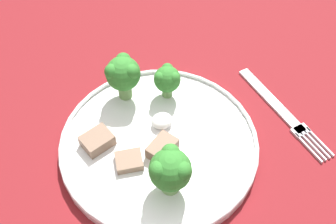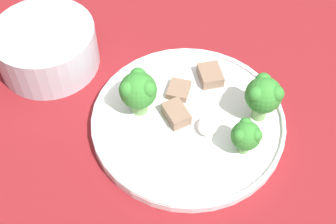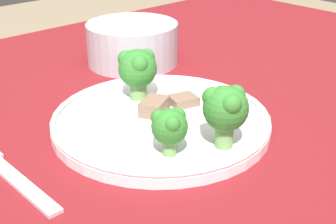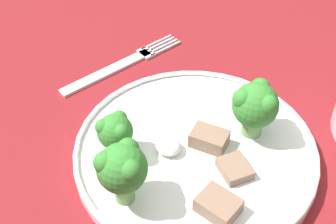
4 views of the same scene
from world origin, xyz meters
The scene contains 11 objects.
table centered at (0.00, 0.00, 0.68)m, with size 1.31×0.95×0.78m.
dinner_plate centered at (-0.02, -0.01, 0.79)m, with size 0.26×0.26×0.02m.
fork centered at (-0.21, 0.02, 0.78)m, with size 0.02×0.19×0.00m.
cream_bowl centered at (0.10, 0.20, 0.81)m, with size 0.15×0.15×0.07m.
broccoli_floret_near_rim_left centered at (-0.07, -0.07, 0.82)m, with size 0.04×0.04×0.05m.
broccoli_floret_center_left centered at (-0.02, -0.10, 0.83)m, with size 0.05×0.05×0.07m.
broccoli_floret_back_left centered at (-0.01, 0.06, 0.83)m, with size 0.05×0.05×0.07m.
meat_slice_front_slice centered at (0.02, 0.01, 0.79)m, with size 0.04×0.04×0.01m.
meat_slice_middle_slice centered at (-0.02, 0.01, 0.80)m, with size 0.05×0.04×0.02m.
meat_slice_rear_slice centered at (0.05, -0.04, 0.80)m, with size 0.04×0.04×0.02m.
sauce_dollop centered at (-0.04, -0.03, 0.80)m, with size 0.03×0.03×0.02m.
Camera 3 is at (-0.36, -0.38, 1.04)m, focal length 50.00 mm.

